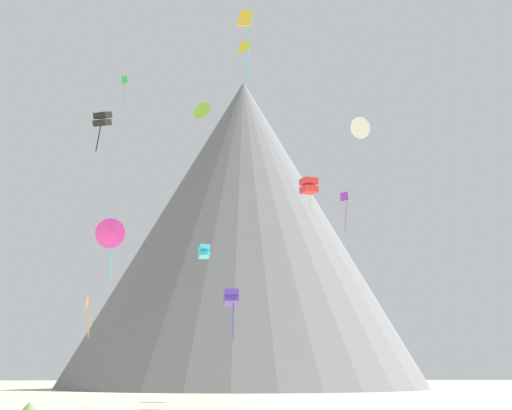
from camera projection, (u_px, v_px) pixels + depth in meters
The scene contains 14 objects.
bush_ridge_crest at pixel (29, 406), 45.01m from camera, with size 1.08×1.08×0.61m, color #668C4C.
rock_massif at pixel (233, 240), 116.17m from camera, with size 78.51×78.51×51.16m.
kite_orange_low at pixel (88, 305), 68.02m from camera, with size 0.53×1.54×4.00m.
kite_lime_high at pixel (203, 110), 77.17m from camera, with size 2.13×1.79×2.10m.
kite_gold_high at pixel (246, 27), 50.19m from camera, with size 1.14×0.55×5.60m.
kite_magenta_low at pixel (111, 234), 53.76m from camera, with size 2.48×1.61×4.81m.
kite_green_high at pixel (125, 82), 83.91m from camera, with size 0.85×0.64×3.21m.
kite_cyan_low at pixel (204, 252), 57.43m from camera, with size 0.98×1.03×1.15m.
kite_violet_mid at pixel (345, 202), 80.91m from camera, with size 0.85×0.78×4.91m.
kite_red_mid at pixel (309, 186), 67.49m from camera, with size 1.75×1.74×3.11m.
kite_indigo_low at pixel (231, 298), 51.17m from camera, with size 1.08×1.16×3.72m.
kite_black_mid at pixel (102, 119), 50.00m from camera, with size 1.33×1.38×3.07m.
kite_white_mid at pixel (360, 128), 69.37m from camera, with size 2.23×1.07×2.16m.
kite_yellow_high at pixel (245, 47), 66.76m from camera, with size 1.57×1.36×2.98m.
Camera 1 is at (-5.93, -27.43, 2.41)m, focal length 49.58 mm.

